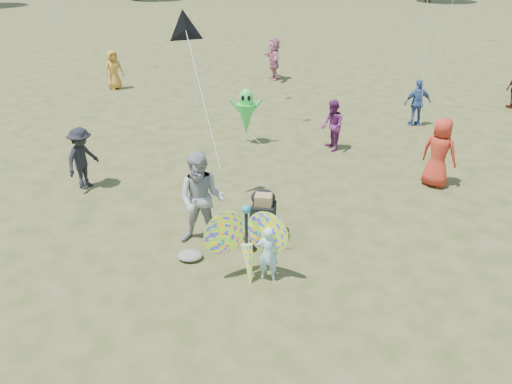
% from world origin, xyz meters
% --- Properties ---
extents(ground, '(160.00, 160.00, 0.00)m').
position_xyz_m(ground, '(0.00, 0.00, 0.00)').
color(ground, '#51592B').
rests_on(ground, ground).
extents(child_girl, '(0.41, 0.28, 1.10)m').
position_xyz_m(child_girl, '(0.02, 0.08, 0.55)').
color(child_girl, '#A2D6E6').
rests_on(child_girl, ground).
extents(adult_man, '(1.06, 0.87, 2.00)m').
position_xyz_m(adult_man, '(-1.30, 1.35, 1.00)').
color(adult_man, '#9A9CA0').
rests_on(adult_man, ground).
extents(grey_bag, '(0.50, 0.41, 0.16)m').
position_xyz_m(grey_bag, '(-1.50, 0.72, 0.08)').
color(grey_bag, gray).
rests_on(grey_bag, ground).
extents(crowd_a, '(1.04, 1.01, 1.80)m').
position_xyz_m(crowd_a, '(4.40, 4.16, 0.90)').
color(crowd_a, red).
rests_on(crowd_a, ground).
extents(crowd_b, '(0.94, 1.18, 1.60)m').
position_xyz_m(crowd_b, '(-4.57, 3.97, 0.80)').
color(crowd_b, black).
rests_on(crowd_b, ground).
extents(crowd_c, '(0.98, 0.53, 1.59)m').
position_xyz_m(crowd_c, '(5.22, 8.94, 0.79)').
color(crowd_c, '#38599C').
rests_on(crowd_c, ground).
extents(crowd_e, '(0.73, 0.85, 1.54)m').
position_xyz_m(crowd_e, '(2.04, 6.63, 0.77)').
color(crowd_e, '#6C2465').
rests_on(crowd_e, ground).
extents(crowd_g, '(0.95, 0.89, 1.63)m').
position_xyz_m(crowd_g, '(-6.35, 13.72, 0.82)').
color(crowd_g, gold).
rests_on(crowd_g, ground).
extents(crowd_j, '(0.90, 1.80, 1.86)m').
position_xyz_m(crowd_j, '(0.52, 15.49, 0.93)').
color(crowd_j, '#C06E8A').
rests_on(crowd_j, ground).
extents(jogging_stroller, '(0.57, 1.09, 1.09)m').
position_xyz_m(jogging_stroller, '(-0.05, 1.48, 0.61)').
color(jogging_stroller, black).
rests_on(jogging_stroller, ground).
extents(butterfly_kite, '(1.74, 0.75, 1.71)m').
position_xyz_m(butterfly_kite, '(-0.35, 0.11, 0.76)').
color(butterfly_kite, '#DC2253').
rests_on(butterfly_kite, ground).
extents(delta_kite_rig, '(1.23, 2.08, 2.82)m').
position_xyz_m(delta_kite_rig, '(-1.67, 3.19, 3.99)').
color(delta_kite_rig, black).
rests_on(delta_kite_rig, ground).
extents(alien_kite, '(1.12, 0.69, 1.74)m').
position_xyz_m(alien_kite, '(-0.54, 7.15, 0.97)').
color(alien_kite, '#35E14E').
rests_on(alien_kite, ground).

